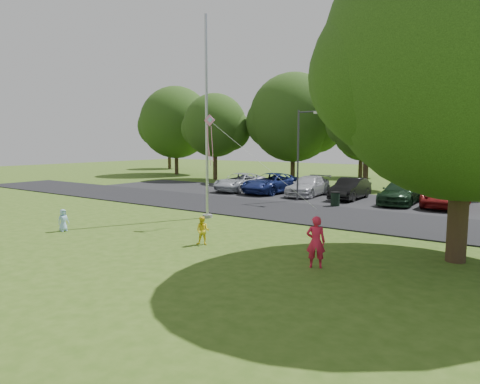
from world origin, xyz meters
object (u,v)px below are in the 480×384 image
Objects in this scene: child_yellow at (203,231)px; child_blue at (63,220)px; street_lamp at (301,147)px; woman at (316,242)px; flagpole at (207,135)px; big_tree at (463,64)px; kite at (212,132)px; trash_can at (335,199)px.

child_yellow is 6.72m from child_blue.
woman is (7.16, -12.76, -2.72)m from street_lamp.
flagpole is 7.77m from child_blue.
child_yellow is at bearing -159.73° from big_tree.
woman is 11.32m from child_blue.
child_yellow is at bearing -70.28° from kite.
child_blue is at bearing -100.77° from street_lamp.
kite is (4.51, 4.68, 3.79)m from child_blue.
street_lamp is 14.88m from woman.
kite is (-2.01, 3.08, 3.73)m from child_yellow.
big_tree reaches higher than child_yellow.
trash_can is 0.55× the size of woman.
woman reaches higher than trash_can.
big_tree reaches higher than flagpole.
trash_can is 13.12m from big_tree.
woman is (-3.30, -3.16, -5.41)m from big_tree.
flagpole is 9.00m from trash_can.
big_tree is 1.50× the size of kite.
street_lamp is 5.43× the size of child_yellow.
big_tree is 6.79× the size of woman.
kite reaches higher than child_yellow.
street_lamp reaches higher than woman.
woman is 8.24m from kite.
child_yellow is at bearing -73.67° from street_lamp.
kite is (-10.01, 0.12, -1.95)m from big_tree.
big_tree reaches higher than woman.
flagpole reaches higher than street_lamp.
big_tree is at bearing -14.13° from kite.
woman is 1.49× the size of child_yellow.
flagpole is at bearing -19.32° from child_blue.
woman reaches higher than child_yellow.
street_lamp is 3.65× the size of woman.
big_tree is 10.09× the size of child_yellow.
woman is 4.72m from child_yellow.
flagpole is 11.25× the size of trash_can.
kite reaches higher than child_blue.
child_blue is (-2.93, -6.18, -3.68)m from flagpole.
flagpole is at bearing 104.78° from child_yellow.
child_yellow is at bearing -28.02° from woman.
woman is at bearing -39.47° from kite.
child_yellow reaches higher than child_blue.
flagpole is at bearing 123.05° from kite.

